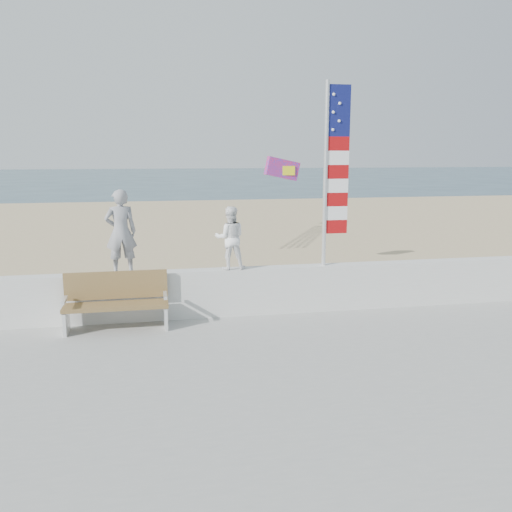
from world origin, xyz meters
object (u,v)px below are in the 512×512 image
object	(u,v)px
flag	(332,167)
child	(230,238)
adult	(121,232)
bench	(116,301)

from	to	relation	value
flag	child	bearing A→B (deg)	179.99
adult	child	xyz separation A→B (m)	(1.99, 0.00, -0.17)
adult	bench	distance (m)	1.25
adult	bench	xyz separation A→B (m)	(-0.11, -0.45, -1.16)
child	flag	xyz separation A→B (m)	(1.98, -0.00, 1.32)
bench	adult	bearing A→B (deg)	76.72
adult	bench	world-z (taller)	adult
flag	bench	bearing A→B (deg)	-173.64
child	bench	distance (m)	2.37
adult	bench	size ratio (longest dim) A/B	0.85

